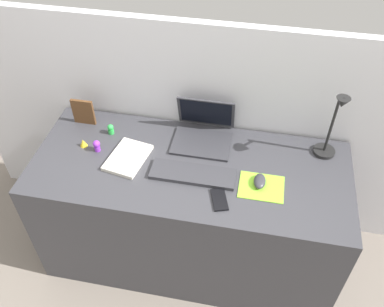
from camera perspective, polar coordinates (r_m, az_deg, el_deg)
ground_plane at (r=2.61m, az=-0.26°, el=-13.16°), size 6.00×6.00×0.00m
back_wall at (r=2.35m, az=1.44°, el=3.19°), size 2.78×0.05×1.32m
desk at (r=2.31m, az=-0.29°, el=-8.19°), size 1.58×0.66×0.74m
laptop at (r=2.15m, az=1.60°, el=3.32°), size 0.30×0.27×0.21m
keyboard at (r=1.98m, az=0.11°, el=-2.84°), size 0.41×0.13×0.02m
mousepad at (r=1.97m, az=9.56°, el=-4.57°), size 0.21×0.17×0.00m
mouse at (r=1.96m, az=9.33°, el=-3.79°), size 0.06×0.10×0.03m
cell_phone at (r=1.89m, az=3.81°, el=-6.36°), size 0.10×0.14×0.01m
desk_lamp at (r=2.07m, az=18.82°, el=3.36°), size 0.11×0.15×0.39m
notebook_pad at (r=2.09m, az=-8.85°, el=-0.57°), size 0.21×0.27×0.02m
picture_frame at (r=2.31m, az=-14.79°, el=5.57°), size 0.12×0.02×0.15m
toy_figurine_green at (r=2.24m, az=-11.17°, el=3.34°), size 0.03×0.03×0.06m
toy_figurine_purple at (r=2.15m, az=-13.02°, el=1.10°), size 0.04×0.04×0.06m
toy_figurine_yellow at (r=2.20m, az=-14.78°, el=1.43°), size 0.04×0.04×0.04m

